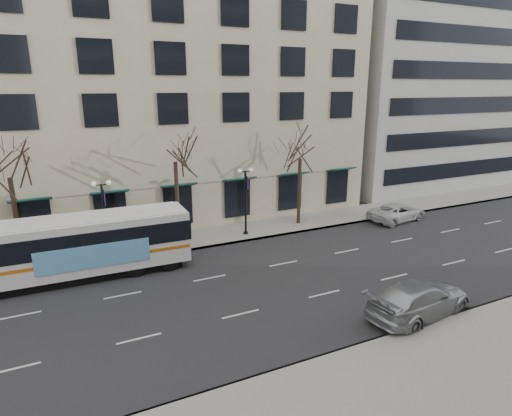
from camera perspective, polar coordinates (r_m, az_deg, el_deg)
ground at (r=23.88m, az=-4.31°, el=-11.44°), size 160.00×160.00×0.00m
sidewalk_far at (r=33.27m, az=-1.94°, el=-3.16°), size 80.00×4.00×0.15m
building_hotel at (r=41.21m, az=-18.62°, el=16.62°), size 40.00×20.00×24.00m
building_office at (r=57.19m, az=19.88°, el=21.66°), size 25.00×20.00×35.00m
tree_far_left at (r=29.05m, az=-30.25°, el=5.34°), size 3.60×3.60×8.34m
tree_far_mid at (r=29.88m, az=-10.81°, el=7.87°), size 3.60×3.60×8.55m
tree_far_right at (r=33.87m, az=5.95°, el=8.17°), size 3.60×3.60×8.06m
lamp_post_left at (r=29.27m, az=-19.55°, el=-0.90°), size 1.22×0.45×5.21m
lamp_post_right at (r=31.73m, az=-1.39°, el=1.31°), size 1.22×0.45×5.21m
city_bus at (r=27.15m, az=-23.22°, el=-4.67°), size 13.58×3.23×3.67m
silver_car at (r=23.00m, az=20.95°, el=-11.23°), size 6.27×3.20×1.74m
white_pickup at (r=37.91m, az=18.27°, el=-0.51°), size 5.61×3.15×1.48m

